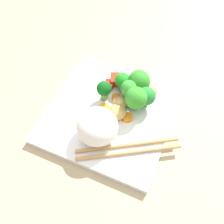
{
  "coord_description": "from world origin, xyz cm",
  "views": [
    {
      "loc": [
        -11.81,
        26.34,
        45.6
      ],
      "look_at": [
        -0.98,
        0.98,
        3.55
      ],
      "focal_mm": 38.98,
      "sensor_mm": 36.0,
      "label": 1
    }
  ],
  "objects_px": {
    "broccoli_floret_3": "(136,98)",
    "chopstick_pair": "(128,149)",
    "square_plate": "(110,114)",
    "carrot_slice_2": "(115,97)",
    "rice_mound": "(95,126)"
  },
  "relations": [
    {
      "from": "square_plate",
      "to": "rice_mound",
      "type": "relative_size",
      "value": 3.15
    },
    {
      "from": "chopstick_pair",
      "to": "rice_mound",
      "type": "bearing_deg",
      "value": 143.5
    },
    {
      "from": "rice_mound",
      "to": "broccoli_floret_3",
      "type": "relative_size",
      "value": 1.23
    },
    {
      "from": "broccoli_floret_3",
      "to": "carrot_slice_2",
      "type": "distance_m",
      "value": 0.07
    },
    {
      "from": "chopstick_pair",
      "to": "square_plate",
      "type": "bearing_deg",
      "value": 104.92
    },
    {
      "from": "square_plate",
      "to": "broccoli_floret_3",
      "type": "bearing_deg",
      "value": -150.53
    },
    {
      "from": "carrot_slice_2",
      "to": "chopstick_pair",
      "type": "height_order",
      "value": "same"
    },
    {
      "from": "carrot_slice_2",
      "to": "broccoli_floret_3",
      "type": "bearing_deg",
      "value": 166.55
    },
    {
      "from": "broccoli_floret_3",
      "to": "chopstick_pair",
      "type": "relative_size",
      "value": 0.35
    },
    {
      "from": "square_plate",
      "to": "carrot_slice_2",
      "type": "distance_m",
      "value": 0.04
    },
    {
      "from": "chopstick_pair",
      "to": "broccoli_floret_3",
      "type": "bearing_deg",
      "value": 71.97
    },
    {
      "from": "carrot_slice_2",
      "to": "chopstick_pair",
      "type": "distance_m",
      "value": 0.13
    },
    {
      "from": "rice_mound",
      "to": "carrot_slice_2",
      "type": "bearing_deg",
      "value": -90.09
    },
    {
      "from": "square_plate",
      "to": "chopstick_pair",
      "type": "height_order",
      "value": "chopstick_pair"
    },
    {
      "from": "square_plate",
      "to": "chopstick_pair",
      "type": "xyz_separation_m",
      "value": [
        -0.07,
        0.07,
        0.01
      ]
    }
  ]
}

